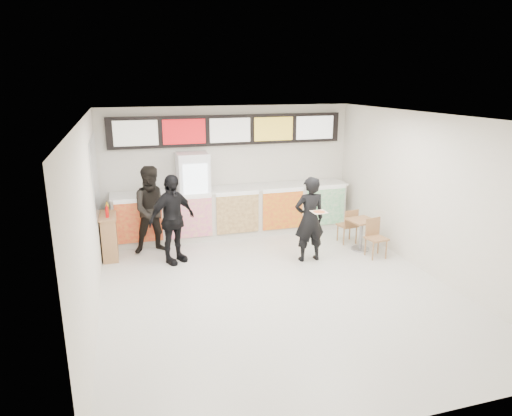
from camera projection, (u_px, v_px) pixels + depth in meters
name	position (u px, v px, depth m)	size (l,w,h in m)	color
floor	(276.00, 288.00, 8.09)	(7.00, 7.00, 0.00)	beige
ceiling	(279.00, 117.00, 7.28)	(7.00, 7.00, 0.00)	white
wall_back	(229.00, 170.00, 10.92)	(6.00, 6.00, 0.00)	silver
wall_left	(89.00, 222.00, 6.86)	(7.00, 7.00, 0.00)	silver
wall_right	(429.00, 195.00, 8.51)	(7.00, 7.00, 0.00)	silver
service_counter	(234.00, 211.00, 10.79)	(5.56, 0.77, 1.14)	silver
menu_board	(230.00, 130.00, 10.58)	(5.50, 0.14, 0.70)	black
drinks_fridge	(194.00, 196.00, 10.43)	(0.70, 0.67, 2.00)	white
mirror_panel	(95.00, 175.00, 9.06)	(0.01, 2.00, 1.50)	#B2B7BF
customer_main	(309.00, 219.00, 9.15)	(0.64, 0.42, 1.75)	black
customer_left	(154.00, 210.00, 9.59)	(0.91, 0.71, 1.87)	black
customer_mid	(172.00, 219.00, 9.03)	(1.06, 0.44, 1.81)	black
pizza_slice	(319.00, 212.00, 8.66)	(0.36, 0.36, 0.02)	beige
cafe_table	(361.00, 229.00, 9.84)	(0.62, 1.42, 0.81)	#9E6D48
condiment_ledge	(109.00, 236.00, 9.41)	(0.33, 0.83, 1.10)	#9E6D48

